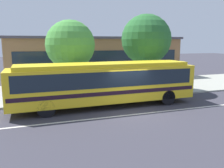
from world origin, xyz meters
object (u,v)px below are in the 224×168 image
object	(u,v)px
pedestrian_waiting_near_sign	(35,87)
street_tree_near_stop	(70,45)
transit_bus	(105,81)
bus_stop_sign	(162,72)
street_tree_mid_block	(146,39)

from	to	relation	value
pedestrian_waiting_near_sign	street_tree_near_stop	size ratio (longest dim) A/B	0.30
transit_bus	street_tree_near_stop	distance (m)	4.53
pedestrian_waiting_near_sign	bus_stop_sign	world-z (taller)	bus_stop_sign
street_tree_near_stop	transit_bus	bearing A→B (deg)	-65.74
bus_stop_sign	street_tree_mid_block	xyz separation A→B (m)	(-0.59, 1.79, 2.55)
bus_stop_sign	street_tree_mid_block	distance (m)	3.17
transit_bus	street_tree_mid_block	xyz separation A→B (m)	(4.76, 3.77, 2.70)
pedestrian_waiting_near_sign	street_tree_near_stop	world-z (taller)	street_tree_near_stop
bus_stop_sign	street_tree_mid_block	bearing A→B (deg)	108.18
pedestrian_waiting_near_sign	transit_bus	bearing A→B (deg)	-28.02
transit_bus	pedestrian_waiting_near_sign	size ratio (longest dim) A/B	6.94
pedestrian_waiting_near_sign	street_tree_mid_block	distance (m)	9.72
street_tree_mid_block	pedestrian_waiting_near_sign	bearing A→B (deg)	-170.67
pedestrian_waiting_near_sign	street_tree_mid_block	bearing A→B (deg)	9.33
bus_stop_sign	street_tree_near_stop	xyz separation A→B (m)	(-6.96, 1.59, 2.12)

